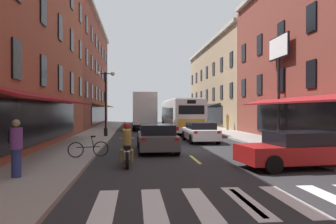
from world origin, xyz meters
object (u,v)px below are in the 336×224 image
sedan_near (299,149)px  pedestrian_mid (227,121)px  billboard_sign (279,61)px  sedan_mid (142,120)px  sedan_rear (157,138)px  pedestrian_near (16,146)px  sedan_far (200,132)px  street_lamp_twin (106,100)px  box_truck (144,111)px  transit_bus (180,115)px  bicycle_near (89,149)px  motorcycle_rider (127,148)px

sedan_near → pedestrian_mid: pedestrian_mid is taller
billboard_sign → sedan_mid: (-8.63, 24.76, -4.75)m
sedan_mid → sedan_rear: sedan_mid is taller
sedan_mid → pedestrian_near: bearing=-97.4°
sedan_far → street_lamp_twin: bearing=148.7°
street_lamp_twin → box_truck: bearing=71.3°
transit_bus → pedestrian_near: transit_bus is taller
sedan_near → sedan_mid: (-5.05, 34.15, 0.05)m
bicycle_near → street_lamp_twin: 11.49m
bicycle_near → transit_bus: bearing=69.2°
sedan_far → bicycle_near: bearing=-131.5°
sedan_mid → street_lamp_twin: (-3.29, -20.27, 2.18)m
sedan_near → sedan_rear: sedan_rear is taller
sedan_mid → transit_bus: bearing=-77.2°
sedan_mid → bicycle_near: 31.64m
sedan_near → sedan_mid: 34.52m
billboard_sign → box_truck: billboard_sign is taller
billboard_sign → bicycle_near: bearing=-150.0°
billboard_sign → sedan_rear: size_ratio=1.52×
sedan_rear → street_lamp_twin: (-3.39, 8.54, 2.20)m
sedan_far → sedan_near: bearing=-80.1°
transit_bus → pedestrian_mid: transit_bus is taller
sedan_far → pedestrian_near: pedestrian_near is taller
transit_bus → sedan_rear: 14.52m
sedan_far → street_lamp_twin: size_ratio=0.87×
sedan_mid → sedan_near: bearing=-81.6°
billboard_sign → pedestrian_mid: bearing=91.5°
transit_bus → street_lamp_twin: bearing=-139.9°
box_truck → sedan_near: 24.08m
sedan_mid → bicycle_near: bearing=-95.5°
box_truck → sedan_rear: size_ratio=1.66×
motorcycle_rider → bicycle_near: motorcycle_rider is taller
sedan_rear → pedestrian_near: (-4.71, -6.67, 0.35)m
transit_bus → pedestrian_mid: (4.99, 1.01, -0.66)m
transit_bus → sedan_near: size_ratio=2.65×
box_truck → street_lamp_twin: 10.19m
box_truck → sedan_rear: 18.21m
pedestrian_near → pedestrian_mid: 25.36m
bicycle_near → sedan_rear: bearing=40.7°
pedestrian_mid → transit_bus: bearing=-63.8°
billboard_sign → sedan_far: 7.16m
transit_bus → sedan_rear: bearing=-103.0°
bicycle_near → sedan_near: bearing=-18.2°
billboard_sign → sedan_rear: (-8.53, -4.04, -4.77)m
sedan_far → motorcycle_rider: bearing=-118.2°
street_lamp_twin → transit_bus: bearing=40.1°
box_truck → pedestrian_near: bearing=-100.4°
pedestrian_near → street_lamp_twin: (1.32, 15.22, 1.85)m
transit_bus → box_truck: (-3.38, 4.03, 0.38)m
transit_bus → sedan_mid: transit_bus is taller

